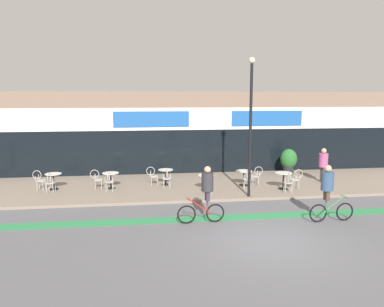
{
  "coord_description": "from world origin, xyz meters",
  "views": [
    {
      "loc": [
        -3.72,
        -10.23,
        4.34
      ],
      "look_at": [
        -1.39,
        7.17,
        1.65
      ],
      "focal_mm": 35.0,
      "sensor_mm": 36.0,
      "label": 1
    }
  ],
  "objects_px": {
    "cafe_chair_5_near": "(288,181)",
    "cyclist_1": "(206,190)",
    "pedestrian_far_end": "(323,162)",
    "bistro_table_3": "(206,179)",
    "bistro_table_4": "(244,175)",
    "planter_pot": "(289,160)",
    "cafe_chair_2_side": "(153,175)",
    "cafe_chair_4_side": "(257,174)",
    "cafe_chair_1_side": "(97,178)",
    "cafe_chair_5_side": "(296,178)",
    "bistro_table_2": "(166,174)",
    "bistro_table_5": "(283,177)",
    "cafe_chair_0_near": "(50,181)",
    "cyclist_0": "(328,189)",
    "lamp_post": "(251,119)",
    "cafe_chair_0_side": "(39,179)",
    "bistro_table_0": "(53,178)",
    "cafe_chair_1_near": "(109,180)",
    "cafe_chair_2_near": "(167,177)",
    "bistro_table_1": "(111,177)",
    "cafe_chair_3_near": "(208,182)",
    "cafe_chair_4_near": "(247,178)"
  },
  "relations": [
    {
      "from": "bistro_table_4",
      "to": "cafe_chair_5_near",
      "type": "height_order",
      "value": "cafe_chair_5_near"
    },
    {
      "from": "bistro_table_5",
      "to": "cafe_chair_0_near",
      "type": "distance_m",
      "value": 10.45
    },
    {
      "from": "bistro_table_0",
      "to": "cafe_chair_5_side",
      "type": "relative_size",
      "value": 0.82
    },
    {
      "from": "planter_pot",
      "to": "pedestrian_far_end",
      "type": "bearing_deg",
      "value": -68.12
    },
    {
      "from": "bistro_table_1",
      "to": "cafe_chair_3_near",
      "type": "distance_m",
      "value": 4.56
    },
    {
      "from": "cafe_chair_1_near",
      "to": "cafe_chair_3_near",
      "type": "xyz_separation_m",
      "value": [
        4.3,
        -0.91,
        0.0
      ]
    },
    {
      "from": "bistro_table_5",
      "to": "cafe_chair_1_near",
      "type": "height_order",
      "value": "cafe_chair_1_near"
    },
    {
      "from": "cafe_chair_5_near",
      "to": "bistro_table_2",
      "type": "bearing_deg",
      "value": 75.45
    },
    {
      "from": "cafe_chair_3_near",
      "to": "cafe_chair_5_side",
      "type": "relative_size",
      "value": 1.0
    },
    {
      "from": "pedestrian_far_end",
      "to": "cafe_chair_5_side",
      "type": "bearing_deg",
      "value": -154.89
    },
    {
      "from": "cafe_chair_2_side",
      "to": "cyclist_0",
      "type": "relative_size",
      "value": 0.45
    },
    {
      "from": "bistro_table_2",
      "to": "cafe_chair_0_side",
      "type": "relative_size",
      "value": 0.84
    },
    {
      "from": "bistro_table_0",
      "to": "bistro_table_3",
      "type": "distance_m",
      "value": 6.95
    },
    {
      "from": "cafe_chair_4_side",
      "to": "lamp_post",
      "type": "distance_m",
      "value": 3.51
    },
    {
      "from": "bistro_table_2",
      "to": "lamp_post",
      "type": "bearing_deg",
      "value": -36.95
    },
    {
      "from": "cafe_chair_2_side",
      "to": "cafe_chair_4_side",
      "type": "height_order",
      "value": "same"
    },
    {
      "from": "cafe_chair_1_side",
      "to": "cafe_chair_2_side",
      "type": "relative_size",
      "value": 1.0
    },
    {
      "from": "cafe_chair_2_side",
      "to": "cyclist_1",
      "type": "xyz_separation_m",
      "value": [
        1.67,
        -5.27,
        0.51
      ]
    },
    {
      "from": "bistro_table_4",
      "to": "planter_pot",
      "type": "height_order",
      "value": "planter_pot"
    },
    {
      "from": "cafe_chair_1_side",
      "to": "cafe_chair_5_near",
      "type": "bearing_deg",
      "value": -11.89
    },
    {
      "from": "bistro_table_3",
      "to": "cafe_chair_0_side",
      "type": "height_order",
      "value": "cafe_chair_0_side"
    },
    {
      "from": "cafe_chair_0_side",
      "to": "bistro_table_4",
      "type": "bearing_deg",
      "value": 5.92
    },
    {
      "from": "bistro_table_5",
      "to": "cafe_chair_3_near",
      "type": "xyz_separation_m",
      "value": [
        -3.55,
        -0.36,
        -0.04
      ]
    },
    {
      "from": "cafe_chair_1_side",
      "to": "lamp_post",
      "type": "bearing_deg",
      "value": -18.26
    },
    {
      "from": "cafe_chair_2_near",
      "to": "cyclist_1",
      "type": "relative_size",
      "value": 0.45
    },
    {
      "from": "bistro_table_2",
      "to": "cafe_chair_2_side",
      "type": "bearing_deg",
      "value": 179.62
    },
    {
      "from": "bistro_table_3",
      "to": "cafe_chair_2_near",
      "type": "relative_size",
      "value": 0.8
    },
    {
      "from": "pedestrian_far_end",
      "to": "bistro_table_2",
      "type": "bearing_deg",
      "value": 171.14
    },
    {
      "from": "bistro_table_4",
      "to": "bistro_table_0",
      "type": "bearing_deg",
      "value": 177.4
    },
    {
      "from": "pedestrian_far_end",
      "to": "bistro_table_3",
      "type": "bearing_deg",
      "value": -177.73
    },
    {
      "from": "cafe_chair_0_near",
      "to": "cafe_chair_0_side",
      "type": "height_order",
      "value": "same"
    },
    {
      "from": "cafe_chair_2_side",
      "to": "cafe_chair_5_near",
      "type": "distance_m",
      "value": 6.29
    },
    {
      "from": "bistro_table_1",
      "to": "bistro_table_5",
      "type": "xyz_separation_m",
      "value": [
        7.85,
        -1.18,
        0.03
      ]
    },
    {
      "from": "cyclist_0",
      "to": "cyclist_1",
      "type": "relative_size",
      "value": 1.01
    },
    {
      "from": "bistro_table_4",
      "to": "cafe_chair_1_side",
      "type": "relative_size",
      "value": 0.85
    },
    {
      "from": "bistro_table_0",
      "to": "cafe_chair_3_near",
      "type": "relative_size",
      "value": 0.82
    },
    {
      "from": "cafe_chair_4_side",
      "to": "cafe_chair_5_near",
      "type": "xyz_separation_m",
      "value": [
        0.97,
        -1.55,
        0.0
      ]
    },
    {
      "from": "cafe_chair_1_side",
      "to": "bistro_table_3",
      "type": "bearing_deg",
      "value": -10.39
    },
    {
      "from": "cafe_chair_1_side",
      "to": "cafe_chair_2_side",
      "type": "height_order",
      "value": "same"
    },
    {
      "from": "cafe_chair_5_side",
      "to": "cafe_chair_4_near",
      "type": "bearing_deg",
      "value": -8.07
    },
    {
      "from": "cafe_chair_3_near",
      "to": "cyclist_1",
      "type": "xyz_separation_m",
      "value": [
        -0.69,
        -3.36,
        0.51
      ]
    },
    {
      "from": "bistro_table_3",
      "to": "cafe_chair_2_side",
      "type": "bearing_deg",
      "value": 151.62
    },
    {
      "from": "cafe_chair_2_near",
      "to": "lamp_post",
      "type": "xyz_separation_m",
      "value": [
        3.37,
        -1.91,
        2.78
      ]
    },
    {
      "from": "planter_pot",
      "to": "cyclist_0",
      "type": "height_order",
      "value": "cyclist_0"
    },
    {
      "from": "cafe_chair_5_near",
      "to": "cyclist_1",
      "type": "height_order",
      "value": "cyclist_1"
    },
    {
      "from": "bistro_table_0",
      "to": "cafe_chair_1_near",
      "type": "xyz_separation_m",
      "value": [
        2.56,
        -0.77,
        -0.01
      ]
    },
    {
      "from": "cafe_chair_1_side",
      "to": "cafe_chair_5_side",
      "type": "distance_m",
      "value": 9.17
    },
    {
      "from": "cafe_chair_1_side",
      "to": "cafe_chair_3_near",
      "type": "xyz_separation_m",
      "value": [
        4.92,
        -1.54,
        0.0
      ]
    },
    {
      "from": "bistro_table_0",
      "to": "cafe_chair_0_side",
      "type": "bearing_deg",
      "value": 178.98
    },
    {
      "from": "pedestrian_far_end",
      "to": "cafe_chair_4_side",
      "type": "bearing_deg",
      "value": 177.09
    }
  ]
}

